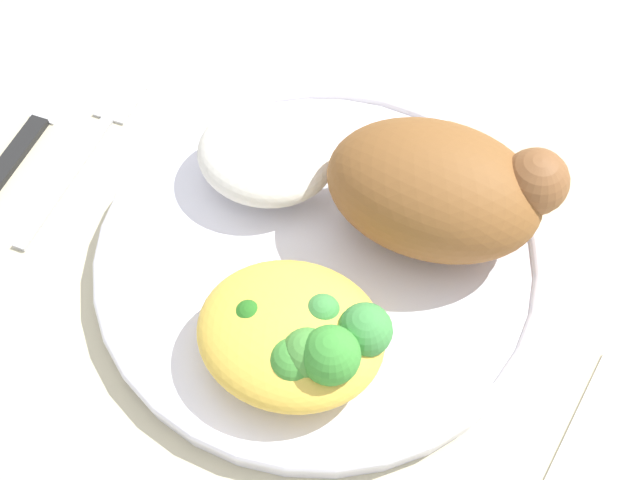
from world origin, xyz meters
The scene contains 7 objects.
ground_plane centered at (0.00, 0.00, 0.00)m, with size 2.00×2.00×0.00m, color beige.
plate centered at (0.00, 0.00, 0.01)m, with size 0.26×0.26×0.02m.
roasted_chicken centered at (0.06, 0.04, 0.05)m, with size 0.13×0.08×0.07m.
rice_pile centered at (-0.05, 0.04, 0.03)m, with size 0.08×0.07×0.03m, color white.
mac_cheese_with_broccoli centered at (0.01, -0.07, 0.04)m, with size 0.10×0.09×0.05m.
fork centered at (-0.17, 0.03, 0.00)m, with size 0.02×0.14×0.01m.
knife centered at (-0.21, 0.04, 0.00)m, with size 0.02×0.19×0.01m.
Camera 1 is at (0.09, -0.26, 0.43)m, focal length 49.71 mm.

